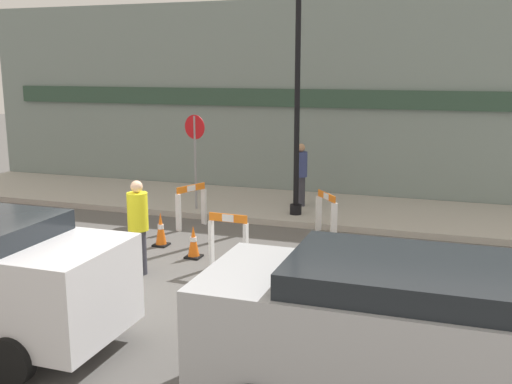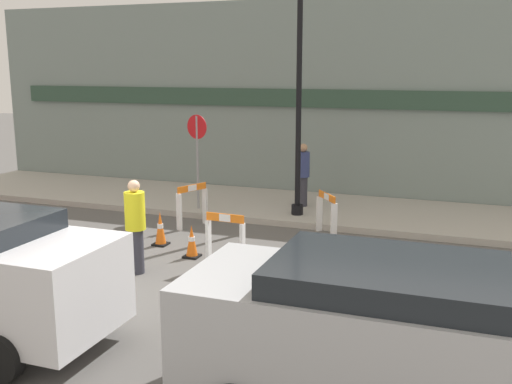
# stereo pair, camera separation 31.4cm
# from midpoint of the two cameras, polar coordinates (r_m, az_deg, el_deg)

# --- Properties ---
(ground_plane) EXTENTS (60.00, 60.00, 0.00)m
(ground_plane) POSITION_cam_midpoint_polar(r_m,az_deg,el_deg) (10.81, -13.10, -8.29)
(ground_plane) COLOR #565451
(sidewalk_slab) EXTENTS (18.00, 3.44, 0.15)m
(sidewalk_slab) POSITION_cam_midpoint_polar(r_m,az_deg,el_deg) (16.12, -0.97, -1.02)
(sidewalk_slab) COLOR #ADA89E
(sidewalk_slab) RESTS_ON ground_plane
(storefront_facade) EXTENTS (18.00, 0.22, 5.50)m
(storefront_facade) POSITION_cam_midpoint_polar(r_m,az_deg,el_deg) (17.42, 1.15, 8.85)
(storefront_facade) COLOR gray
(storefront_facade) RESTS_ON ground_plane
(streetlamp_post) EXTENTS (0.44, 0.44, 5.57)m
(streetlamp_post) POSITION_cam_midpoint_polar(r_m,az_deg,el_deg) (14.15, 4.80, 11.99)
(streetlamp_post) COLOR black
(streetlamp_post) RESTS_ON sidewalk_slab
(stop_sign) EXTENTS (0.59, 0.16, 2.36)m
(stop_sign) POSITION_cam_midpoint_polar(r_m,az_deg,el_deg) (14.92, -5.01, 4.35)
(stop_sign) COLOR gray
(stop_sign) RESTS_ON sidewalk_slab
(barricade_0) EXTENTS (0.44, 0.85, 1.00)m
(barricade_0) POSITION_cam_midpoint_polar(r_m,az_deg,el_deg) (13.91, -5.44, -1.16)
(barricade_0) COLOR white
(barricade_0) RESTS_ON ground_plane
(barricade_1) EXTENTS (0.75, 0.16, 1.07)m
(barricade_1) POSITION_cam_midpoint_polar(r_m,az_deg,el_deg) (10.91, -2.12, -4.66)
(barricade_1) COLOR white
(barricade_1) RESTS_ON ground_plane
(barricade_2) EXTENTS (0.61, 0.73, 0.95)m
(barricade_2) POSITION_cam_midpoint_polar(r_m,az_deg,el_deg) (13.29, 7.41, -1.97)
(barricade_2) COLOR white
(barricade_2) RESTS_ON ground_plane
(traffic_cone_0) EXTENTS (0.30, 0.30, 0.65)m
(traffic_cone_0) POSITION_cam_midpoint_polar(r_m,az_deg,el_deg) (11.77, -5.38, -4.74)
(traffic_cone_0) COLOR black
(traffic_cone_0) RESTS_ON ground_plane
(traffic_cone_1) EXTENTS (0.30, 0.30, 0.54)m
(traffic_cone_1) POSITION_cam_midpoint_polar(r_m,az_deg,el_deg) (11.30, 5.27, -5.74)
(traffic_cone_1) COLOR black
(traffic_cone_1) RESTS_ON ground_plane
(traffic_cone_2) EXTENTS (0.30, 0.30, 0.72)m
(traffic_cone_2) POSITION_cam_midpoint_polar(r_m,az_deg,el_deg) (12.63, -8.40, -3.50)
(traffic_cone_2) COLOR black
(traffic_cone_2) RESTS_ON ground_plane
(person_worker) EXTENTS (0.49, 0.49, 1.71)m
(person_worker) POSITION_cam_midpoint_polar(r_m,az_deg,el_deg) (10.86, -10.61, -3.01)
(person_worker) COLOR #33333D
(person_worker) RESTS_ON ground_plane
(person_pedestrian) EXTENTS (0.44, 0.44, 1.61)m
(person_pedestrian) POSITION_cam_midpoint_polar(r_m,az_deg,el_deg) (15.30, 5.09, 1.84)
(person_pedestrian) COLOR #33333D
(person_pedestrian) RESTS_ON sidewalk_slab
(parked_car_2) EXTENTS (4.27, 1.98, 1.73)m
(parked_car_2) POSITION_cam_midpoint_polar(r_m,az_deg,el_deg) (6.54, 13.64, -12.80)
(parked_car_2) COLOR #B7BABF
(parked_car_2) RESTS_ON ground_plane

